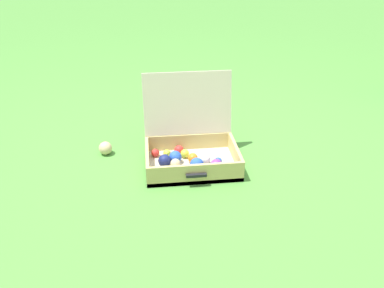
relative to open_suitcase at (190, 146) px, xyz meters
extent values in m
plane|color=#4C8C38|center=(0.01, -0.02, -0.11)|extent=(16.00, 16.00, 0.00)
cube|color=beige|center=(0.01, -0.05, -0.09)|extent=(0.53, 0.38, 0.03)
cube|color=tan|center=(-0.25, -0.05, -0.05)|extent=(0.02, 0.38, 0.12)
cube|color=tan|center=(0.26, -0.05, -0.05)|extent=(0.02, 0.38, 0.12)
cube|color=tan|center=(0.01, -0.23, -0.05)|extent=(0.49, 0.02, 0.12)
cube|color=tan|center=(0.01, 0.12, -0.05)|extent=(0.49, 0.02, 0.12)
cube|color=beige|center=(0.01, 0.17, 0.20)|extent=(0.53, 0.09, 0.37)
cube|color=black|center=(0.01, -0.25, -0.04)|extent=(0.11, 0.02, 0.02)
sphere|color=#CCDB38|center=(-0.03, 0.02, -0.06)|extent=(0.05, 0.05, 0.05)
sphere|color=white|center=(0.08, -0.07, -0.05)|extent=(0.06, 0.06, 0.06)
sphere|color=purple|center=(0.13, -0.15, -0.05)|extent=(0.07, 0.07, 0.07)
sphere|color=navy|center=(-0.15, -0.07, -0.05)|extent=(0.07, 0.07, 0.07)
sphere|color=red|center=(-0.06, 0.06, -0.05)|extent=(0.06, 0.06, 0.06)
sphere|color=#D1B784|center=(-0.09, -0.10, -0.05)|extent=(0.06, 0.06, 0.06)
sphere|color=blue|center=(0.02, -0.13, -0.04)|extent=(0.08, 0.08, 0.08)
sphere|color=#CCDB38|center=(-0.13, 0.04, -0.06)|extent=(0.04, 0.04, 0.04)
sphere|color=blue|center=(0.15, -0.08, -0.06)|extent=(0.05, 0.05, 0.05)
sphere|color=blue|center=(-0.09, -0.03, -0.05)|extent=(0.07, 0.07, 0.07)
sphere|color=orange|center=(0.01, -0.05, -0.05)|extent=(0.06, 0.06, 0.06)
sphere|color=red|center=(-0.20, 0.05, -0.06)|extent=(0.05, 0.05, 0.05)
sphere|color=#D1B784|center=(-0.50, 0.16, -0.07)|extent=(0.08, 0.08, 0.08)
camera|label=1|loc=(-0.22, -1.99, 1.09)|focal=36.75mm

